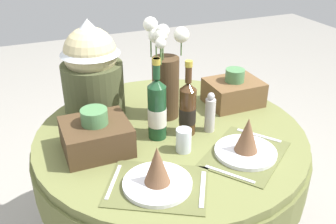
{
  "coord_description": "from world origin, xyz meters",
  "views": [
    {
      "loc": [
        -0.55,
        -1.29,
        1.58
      ],
      "look_at": [
        0.0,
        0.03,
        0.82
      ],
      "focal_mm": 40.75,
      "sensor_mm": 36.0,
      "label": 1
    }
  ],
  "objects_px": {
    "tumbler_near_right": "(184,140)",
    "woven_basket_side_left": "(96,135)",
    "gift_tub_back_left": "(91,66)",
    "wine_bottle_left": "(188,108)",
    "place_setting_right": "(246,144)",
    "place_setting_left": "(157,175)",
    "woven_basket_side_right": "(233,91)",
    "wine_bottle_centre": "(157,109)",
    "pepper_mill": "(210,113)",
    "flower_vase": "(165,75)",
    "dining_table": "(170,156)"
  },
  "relations": [
    {
      "from": "place_setting_right",
      "to": "flower_vase",
      "type": "xyz_separation_m",
      "value": [
        -0.17,
        0.41,
        0.15
      ]
    },
    {
      "from": "dining_table",
      "to": "flower_vase",
      "type": "relative_size",
      "value": 2.59
    },
    {
      "from": "wine_bottle_centre",
      "to": "pepper_mill",
      "type": "distance_m",
      "value": 0.23
    },
    {
      "from": "wine_bottle_centre",
      "to": "woven_basket_side_left",
      "type": "relative_size",
      "value": 1.36
    },
    {
      "from": "place_setting_right",
      "to": "wine_bottle_centre",
      "type": "distance_m",
      "value": 0.38
    },
    {
      "from": "wine_bottle_centre",
      "to": "pepper_mill",
      "type": "height_order",
      "value": "wine_bottle_centre"
    },
    {
      "from": "wine_bottle_left",
      "to": "tumbler_near_right",
      "type": "bearing_deg",
      "value": -120.93
    },
    {
      "from": "dining_table",
      "to": "tumbler_near_right",
      "type": "relative_size",
      "value": 12.26
    },
    {
      "from": "pepper_mill",
      "to": "gift_tub_back_left",
      "type": "bearing_deg",
      "value": 140.44
    },
    {
      "from": "place_setting_right",
      "to": "gift_tub_back_left",
      "type": "relative_size",
      "value": 0.96
    },
    {
      "from": "wine_bottle_left",
      "to": "place_setting_right",
      "type": "bearing_deg",
      "value": -59.43
    },
    {
      "from": "tumbler_near_right",
      "to": "flower_vase",
      "type": "bearing_deg",
      "value": 81.58
    },
    {
      "from": "dining_table",
      "to": "woven_basket_side_left",
      "type": "relative_size",
      "value": 4.61
    },
    {
      "from": "wine_bottle_left",
      "to": "place_setting_left",
      "type": "bearing_deg",
      "value": -130.76
    },
    {
      "from": "gift_tub_back_left",
      "to": "woven_basket_side_right",
      "type": "xyz_separation_m",
      "value": [
        0.64,
        -0.16,
        -0.17
      ]
    },
    {
      "from": "place_setting_left",
      "to": "woven_basket_side_right",
      "type": "relative_size",
      "value": 1.67
    },
    {
      "from": "wine_bottle_left",
      "to": "wine_bottle_centre",
      "type": "distance_m",
      "value": 0.13
    },
    {
      "from": "dining_table",
      "to": "wine_bottle_centre",
      "type": "height_order",
      "value": "wine_bottle_centre"
    },
    {
      "from": "tumbler_near_right",
      "to": "pepper_mill",
      "type": "height_order",
      "value": "pepper_mill"
    },
    {
      "from": "wine_bottle_left",
      "to": "gift_tub_back_left",
      "type": "relative_size",
      "value": 0.73
    },
    {
      "from": "pepper_mill",
      "to": "gift_tub_back_left",
      "type": "height_order",
      "value": "gift_tub_back_left"
    },
    {
      "from": "place_setting_left",
      "to": "wine_bottle_centre",
      "type": "xyz_separation_m",
      "value": [
        0.12,
        0.3,
        0.09
      ]
    },
    {
      "from": "place_setting_left",
      "to": "flower_vase",
      "type": "height_order",
      "value": "flower_vase"
    },
    {
      "from": "tumbler_near_right",
      "to": "woven_basket_side_left",
      "type": "xyz_separation_m",
      "value": [
        -0.31,
        0.14,
        0.02
      ]
    },
    {
      "from": "wine_bottle_centre",
      "to": "gift_tub_back_left",
      "type": "distance_m",
      "value": 0.37
    },
    {
      "from": "pepper_mill",
      "to": "wine_bottle_left",
      "type": "bearing_deg",
      "value": 168.93
    },
    {
      "from": "gift_tub_back_left",
      "to": "place_setting_left",
      "type": "bearing_deg",
      "value": -83.32
    },
    {
      "from": "place_setting_right",
      "to": "pepper_mill",
      "type": "xyz_separation_m",
      "value": [
        -0.04,
        0.22,
        0.04
      ]
    },
    {
      "from": "gift_tub_back_left",
      "to": "woven_basket_side_right",
      "type": "relative_size",
      "value": 1.75
    },
    {
      "from": "place_setting_left",
      "to": "flower_vase",
      "type": "xyz_separation_m",
      "value": [
        0.22,
        0.46,
        0.15
      ]
    },
    {
      "from": "dining_table",
      "to": "gift_tub_back_left",
      "type": "xyz_separation_m",
      "value": [
        -0.26,
        0.29,
        0.36
      ]
    },
    {
      "from": "flower_vase",
      "to": "wine_bottle_centre",
      "type": "height_order",
      "value": "flower_vase"
    },
    {
      "from": "wine_bottle_left",
      "to": "flower_vase",
      "type": "bearing_deg",
      "value": 98.58
    },
    {
      "from": "place_setting_left",
      "to": "gift_tub_back_left",
      "type": "xyz_separation_m",
      "value": [
        -0.07,
        0.61,
        0.19
      ]
    },
    {
      "from": "pepper_mill",
      "to": "tumbler_near_right",
      "type": "bearing_deg",
      "value": -149.33
    },
    {
      "from": "flower_vase",
      "to": "woven_basket_side_right",
      "type": "xyz_separation_m",
      "value": [
        0.35,
        -0.01,
        -0.13
      ]
    },
    {
      "from": "pepper_mill",
      "to": "flower_vase",
      "type": "bearing_deg",
      "value": 122.05
    },
    {
      "from": "flower_vase",
      "to": "tumbler_near_right",
      "type": "xyz_separation_m",
      "value": [
        -0.04,
        -0.3,
        -0.15
      ]
    },
    {
      "from": "dining_table",
      "to": "wine_bottle_centre",
      "type": "distance_m",
      "value": 0.27
    },
    {
      "from": "wine_bottle_centre",
      "to": "woven_basket_side_left",
      "type": "distance_m",
      "value": 0.26
    },
    {
      "from": "wine_bottle_left",
      "to": "woven_basket_side_left",
      "type": "xyz_separation_m",
      "value": [
        -0.38,
        0.02,
        -0.05
      ]
    },
    {
      "from": "dining_table",
      "to": "place_setting_left",
      "type": "distance_m",
      "value": 0.41
    },
    {
      "from": "wine_bottle_left",
      "to": "pepper_mill",
      "type": "bearing_deg",
      "value": -11.07
    },
    {
      "from": "gift_tub_back_left",
      "to": "pepper_mill",
      "type": "bearing_deg",
      "value": -39.56
    },
    {
      "from": "gift_tub_back_left",
      "to": "flower_vase",
      "type": "bearing_deg",
      "value": -26.43
    },
    {
      "from": "tumbler_near_right",
      "to": "gift_tub_back_left",
      "type": "relative_size",
      "value": 0.22
    },
    {
      "from": "tumbler_near_right",
      "to": "gift_tub_back_left",
      "type": "bearing_deg",
      "value": 119.15
    },
    {
      "from": "dining_table",
      "to": "woven_basket_side_left",
      "type": "height_order",
      "value": "woven_basket_side_left"
    },
    {
      "from": "place_setting_left",
      "to": "place_setting_right",
      "type": "relative_size",
      "value": 0.99
    },
    {
      "from": "place_setting_left",
      "to": "tumbler_near_right",
      "type": "distance_m",
      "value": 0.24
    }
  ]
}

